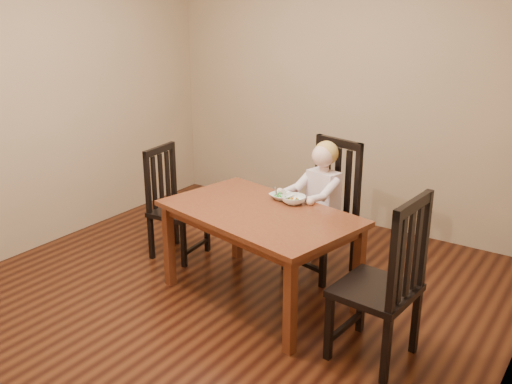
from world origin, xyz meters
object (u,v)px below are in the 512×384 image
Objects in this scene: chair_child at (325,210)px; toddler at (322,194)px; dining_table at (259,221)px; bowl_peas at (282,196)px; bowl_veg at (293,200)px; chair_right at (384,284)px; chair_left at (174,205)px.

toddler is (-0.01, -0.05, 0.15)m from chair_child.
bowl_peas is at bearing 90.13° from dining_table.
chair_child is at bearing 83.71° from bowl_veg.
chair_child is 1.00× the size of chair_right.
chair_left reaches higher than toddler.
chair_right reaches higher than bowl_veg.
chair_child reaches higher than toddler.
dining_table is 0.32m from bowl_veg.
bowl_veg is at bearing -15.11° from bowl_peas.
dining_table is at bearing 83.10° from chair_right.
chair_left is 5.28× the size of bowl_veg.
dining_table is 1.10m from chair_right.
chair_right is (2.13, -0.45, 0.07)m from chair_left.
chair_left is 1.67× the size of toddler.
chair_right reaches higher than chair_left.
bowl_peas is at bearing 88.08° from chair_left.
bowl_veg is at bearing 86.00° from chair_left.
toddler is at bearing 103.18° from chair_left.
bowl_peas is (-0.18, -0.41, 0.20)m from chair_child.
dining_table is 9.12× the size of bowl_peas.
chair_left is at bearing 82.66° from chair_right.
toddler is 0.39m from bowl_veg.
bowl_peas is at bearing 68.44° from chair_right.
bowl_veg reaches higher than dining_table.
chair_right is 1.21m from bowl_peas.
bowl_veg is at bearing 67.08° from chair_right.
chair_left is at bearing 33.84° from chair_child.
dining_table is 0.33m from bowl_peas.
bowl_veg is at bearing 97.24° from toddler.
chair_left reaches higher than bowl_veg.
chair_right is 6.02× the size of bowl_veg.
bowl_veg is (-0.04, -0.39, 0.06)m from toddler.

